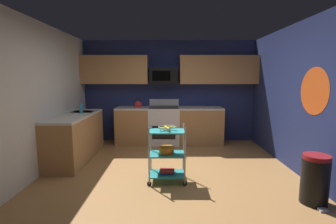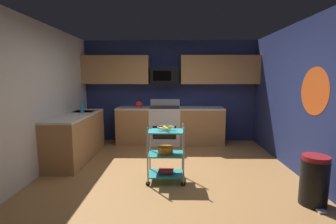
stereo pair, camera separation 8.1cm
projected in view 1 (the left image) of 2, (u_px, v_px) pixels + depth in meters
floor at (169, 177)px, 4.11m from camera, size 4.40×4.80×0.04m
wall_back at (169, 91)px, 6.33m from camera, size 4.52×0.06×2.60m
wall_left at (32, 100)px, 3.92m from camera, size 0.06×4.80×2.60m
wall_right at (307, 100)px, 3.93m from camera, size 0.06×4.80×2.60m
wall_flower_decal at (313, 91)px, 3.70m from camera, size 0.00×0.74×0.74m
counter_run at (135, 129)px, 5.62m from camera, size 3.53×2.44×0.92m
oven_range at (163, 125)px, 6.13m from camera, size 0.76×0.65×1.10m
upper_cabinets at (170, 70)px, 6.06m from camera, size 4.40×0.33×0.70m
microwave at (163, 76)px, 6.06m from camera, size 0.70×0.39×0.40m
rolling_cart at (167, 154)px, 3.85m from camera, size 0.62×0.39×0.91m
fruit_bowl at (167, 128)px, 3.79m from camera, size 0.27×0.27×0.07m
mixing_bowl_large at (166, 150)px, 3.84m from camera, size 0.25×0.25×0.11m
book_stack at (167, 171)px, 3.89m from camera, size 0.25×0.20×0.06m
kettle at (138, 104)px, 6.05m from camera, size 0.21×0.18×0.26m
dish_soap_bottle at (81, 108)px, 5.08m from camera, size 0.06×0.06×0.20m
trash_can at (314, 179)px, 3.19m from camera, size 0.34×0.42×0.66m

